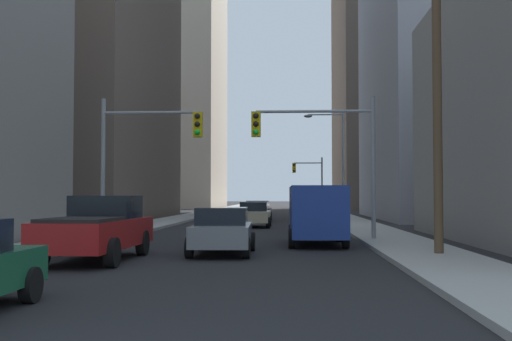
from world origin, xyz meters
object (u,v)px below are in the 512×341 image
Objects in this scene: cargo_van_blue at (317,211)px; traffic_signal_near_right at (319,142)px; traffic_signal_far_right at (309,176)px; pickup_truck_red at (98,229)px; sedan_navy at (312,217)px; sedan_grey at (222,231)px; traffic_signal_near_left at (146,144)px; sedan_beige at (254,214)px; sedan_black at (258,211)px.

traffic_signal_near_right is at bearing 84.20° from cargo_van_blue.
traffic_signal_far_right is (0.86, 42.09, -0.09)m from traffic_signal_near_right.
sedan_navy is (6.80, 15.26, -0.16)m from pickup_truck_red.
sedan_grey is 7.75m from traffic_signal_near_left.
sedan_navy is 8.05m from traffic_signal_near_right.
cargo_van_blue reaches higher than sedan_beige.
cargo_van_blue is 1.25× the size of sedan_beige.
cargo_van_blue is at bearing -81.31° from sedan_black.
sedan_black is at bearing 91.39° from sedan_beige.
pickup_truck_red is at bearing -149.04° from sedan_grey.
cargo_van_blue is at bearing -95.80° from traffic_signal_near_right.
sedan_black is at bearing 83.36° from pickup_truck_red.
traffic_signal_far_right reaches higher than cargo_van_blue.
sedan_beige is 0.70× the size of traffic_signal_far_right.
traffic_signal_near_left and traffic_signal_far_right have the same top height.
sedan_grey is at bearing -56.75° from traffic_signal_near_left.
sedan_grey is at bearing 30.96° from pickup_truck_red.
sedan_navy is 1.01× the size of sedan_beige.
sedan_grey is 1.01× the size of sedan_navy.
cargo_van_blue is (6.66, 6.17, 0.35)m from pickup_truck_red.
sedan_black is (-0.21, 8.54, 0.00)m from sedan_beige.
cargo_van_blue is 0.87× the size of traffic_signal_far_right.
traffic_signal_near_right reaches higher than sedan_grey.
cargo_van_blue is 1.23× the size of sedan_grey.
cargo_van_blue is 1.24× the size of sedan_black.
cargo_van_blue is 0.87× the size of traffic_signal_near_left.
sedan_navy is 0.71× the size of traffic_signal_near_left.
traffic_signal_near_left reaches higher than sedan_beige.
traffic_signal_near_right is (7.23, 0.00, 0.04)m from traffic_signal_near_left.
traffic_signal_near_left is 42.86m from traffic_signal_far_right.
traffic_signal_near_left is at bearing 165.95° from cargo_van_blue.
cargo_van_blue is at bearing 42.82° from pickup_truck_red.
sedan_navy and sedan_black have the same top height.
cargo_van_blue reaches higher than sedan_black.
sedan_grey is 13.61m from sedan_navy.
sedan_grey is 0.71× the size of traffic_signal_far_right.
sedan_grey is at bearing -90.13° from sedan_beige.
traffic_signal_near_right is 1.00× the size of traffic_signal_far_right.
traffic_signal_far_right is (4.42, 21.78, 3.25)m from sedan_black.
traffic_signal_near_left is (-3.85, 5.87, 3.30)m from sedan_grey.
traffic_signal_far_right is (4.21, 30.32, 3.25)m from sedan_beige.
pickup_truck_red is 8.54m from traffic_signal_near_left.
traffic_signal_far_right is at bearing 78.54° from sedan_black.
traffic_signal_near_right is at bearing 49.25° from pickup_truck_red.
sedan_black is at bearing 98.69° from cargo_van_blue.
cargo_van_blue is 22.33m from sedan_black.
traffic_signal_near_left is (-3.89, -11.77, 3.30)m from sedan_beige.
sedan_black is at bearing 105.16° from sedan_navy.
cargo_van_blue is at bearing -91.36° from traffic_signal_far_right.
traffic_signal_near_left is at bearing 92.83° from pickup_truck_red.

